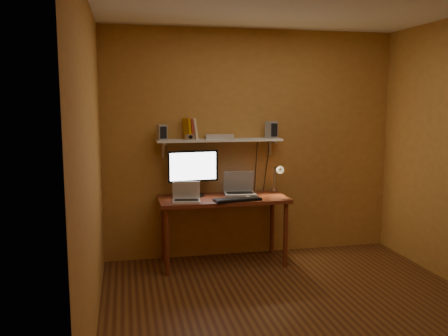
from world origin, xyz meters
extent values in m
cube|color=brown|center=(0.00, 0.00, -0.01)|extent=(3.40, 3.20, 0.02)
cube|color=#B77E38|center=(0.00, 1.61, 1.30)|extent=(3.40, 0.02, 2.60)
cube|color=#B77E38|center=(0.00, -1.61, 1.30)|extent=(3.40, 0.02, 2.60)
cube|color=#B77E38|center=(-1.71, 0.00, 1.30)|extent=(0.02, 3.20, 2.60)
cube|color=maroon|center=(-0.41, 1.28, 0.73)|extent=(1.40, 0.60, 0.04)
cylinder|color=maroon|center=(-1.05, 1.04, 0.35)|extent=(0.05, 0.05, 0.71)
cylinder|color=maroon|center=(0.23, 1.04, 0.35)|extent=(0.05, 0.05, 0.71)
cylinder|color=maroon|center=(-1.05, 1.52, 0.35)|extent=(0.05, 0.05, 0.71)
cylinder|color=maroon|center=(0.23, 1.52, 0.35)|extent=(0.05, 0.05, 0.71)
cube|color=silver|center=(-0.41, 1.47, 1.36)|extent=(1.40, 0.25, 0.02)
cube|color=silver|center=(-1.03, 1.58, 1.26)|extent=(0.03, 0.03, 0.18)
cube|color=silver|center=(0.21, 1.58, 1.26)|extent=(0.03, 0.03, 0.18)
cylinder|color=black|center=(-0.71, 1.42, 0.76)|extent=(0.26, 0.26, 0.02)
cube|color=black|center=(-0.71, 1.42, 0.85)|extent=(0.06, 0.05, 0.17)
cube|color=black|center=(-0.71, 1.42, 1.08)|extent=(0.56, 0.09, 0.35)
cube|color=white|center=(-0.71, 1.40, 1.08)|extent=(0.52, 0.06, 0.30)
cube|color=gray|center=(-0.19, 1.39, 0.76)|extent=(0.36, 0.27, 0.02)
cube|color=black|center=(-0.19, 1.39, 0.77)|extent=(0.30, 0.16, 0.00)
cube|color=gray|center=(-0.18, 1.48, 0.89)|extent=(0.35, 0.10, 0.24)
cube|color=#131A3D|center=(-0.18, 1.48, 0.89)|extent=(0.30, 0.08, 0.20)
cube|color=silver|center=(-0.83, 1.13, 0.76)|extent=(0.31, 0.23, 0.02)
cube|color=black|center=(-0.83, 1.13, 0.77)|extent=(0.26, 0.14, 0.00)
cube|color=silver|center=(-0.82, 1.20, 0.86)|extent=(0.30, 0.11, 0.19)
cube|color=black|center=(-0.82, 1.20, 0.86)|extent=(0.26, 0.09, 0.16)
cube|color=black|center=(-0.30, 1.08, 0.76)|extent=(0.52, 0.24, 0.03)
ellipsoid|color=silver|center=(-0.16, 1.14, 0.77)|extent=(0.10, 0.08, 0.03)
cube|color=silver|center=(0.25, 1.52, 0.74)|extent=(0.05, 0.06, 0.08)
cylinder|color=silver|center=(0.25, 1.52, 0.89)|extent=(0.02, 0.02, 0.28)
cylinder|color=silver|center=(0.25, 1.44, 1.03)|extent=(0.01, 0.16, 0.01)
cone|color=silver|center=(0.25, 1.36, 1.03)|extent=(0.09, 0.09, 0.09)
sphere|color=#FFE0A5|center=(0.25, 1.34, 1.03)|extent=(0.04, 0.04, 0.04)
cube|color=gray|center=(-1.05, 1.46, 1.46)|extent=(0.11, 0.11, 0.17)
cube|color=gray|center=(0.19, 1.47, 1.47)|extent=(0.13, 0.13, 0.19)
cube|color=#C27C00|center=(-0.77, 1.49, 1.49)|extent=(0.09, 0.16, 0.23)
cube|color=maroon|center=(-0.73, 1.49, 1.49)|extent=(0.10, 0.17, 0.23)
cube|color=beige|center=(-0.70, 1.49, 1.49)|extent=(0.10, 0.17, 0.23)
cube|color=silver|center=(-0.75, 1.41, 1.41)|extent=(0.11, 0.05, 0.06)
cylinder|color=black|center=(-0.75, 1.39, 1.41)|extent=(0.04, 0.03, 0.04)
cube|color=silver|center=(-0.41, 1.46, 1.40)|extent=(0.33, 0.24, 0.05)
camera|label=1|loc=(-1.44, -3.69, 1.80)|focal=38.00mm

